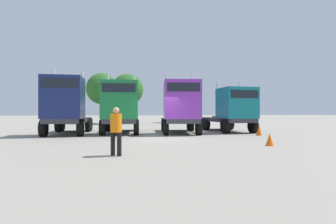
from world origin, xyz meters
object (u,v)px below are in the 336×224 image
Objects in this scene: visitor_in_hivis at (116,128)px; semi_truck_teal at (232,110)px; semi_truck_green at (120,107)px; semi_truck_navy at (66,106)px; traffic_cone_near at (259,130)px; traffic_cone_mid at (270,140)px; semi_truck_purple at (181,107)px.

semi_truck_teal is at bearing -6.00° from visitor_in_hivis.
semi_truck_teal is (8.39, -0.18, -0.17)m from semi_truck_green.
semi_truck_navy is at bearing 58.04° from visitor_in_hivis.
traffic_cone_near is 5.32m from traffic_cone_mid.
semi_truck_purple is at bearing -83.34° from semi_truck_teal.
semi_truck_navy reaches higher than semi_truck_green.
semi_truck_green reaches higher than traffic_cone_mid.
traffic_cone_mid is at bearing -41.07° from visitor_in_hivis.
traffic_cone_near is at bearing 72.95° from semi_truck_purple.
traffic_cone_near is at bearing 78.14° from semi_truck_navy.
traffic_cone_mid is (-1.85, -7.68, -1.43)m from semi_truck_teal.
semi_truck_navy reaches higher than visitor_in_hivis.
visitor_in_hivis is (-0.36, -9.16, -0.89)m from semi_truck_green.
semi_truck_purple is 8.84× the size of traffic_cone_near.
semi_truck_purple reaches higher than traffic_cone_mid.
semi_truck_navy is 0.99× the size of semi_truck_green.
traffic_cone_near is (4.72, -2.28, -1.56)m from semi_truck_purple.
visitor_in_hivis is at bearing -19.75° from semi_truck_purple.
traffic_cone_near is at bearing 63.67° from traffic_cone_mid.
semi_truck_navy is at bearing -92.21° from semi_truck_teal.
semi_truck_green is 1.04× the size of semi_truck_teal.
semi_truck_purple is at bearing 9.77° from visitor_in_hivis.
visitor_in_hivis is at bearing -46.08° from semi_truck_teal.
traffic_cone_mid is at bearing 27.29° from semi_truck_purple.
traffic_cone_near is (12.52, -3.00, -1.62)m from semi_truck_navy.
traffic_cone_mid is at bearing -15.37° from semi_truck_teal.
visitor_in_hivis is 3.01× the size of traffic_cone_mid.
visitor_in_hivis is at bearing -146.77° from traffic_cone_near.
traffic_cone_mid is at bearing 54.20° from semi_truck_navy.
visitor_in_hivis is at bearing -169.35° from traffic_cone_mid.
semi_truck_purple is 5.47m from traffic_cone_near.
semi_truck_teal is 12.56m from visitor_in_hivis.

